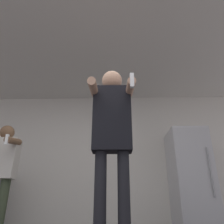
# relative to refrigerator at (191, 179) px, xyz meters

# --- Properties ---
(wall_back) EXTENTS (7.00, 0.06, 2.55)m
(wall_back) POSITION_rel_refrigerator_xyz_m (-1.68, 0.39, 0.45)
(wall_back) COLOR silver
(wall_back) RESTS_ON ground_plane
(ceiling_slab) EXTENTS (7.00, 3.32, 0.05)m
(ceiling_slab) POSITION_rel_refrigerator_xyz_m (-1.68, -1.04, 1.75)
(ceiling_slab) COLOR silver
(ceiling_slab) RESTS_ON wall_back
(refrigerator) EXTENTS (0.61, 0.76, 1.65)m
(refrigerator) POSITION_rel_refrigerator_xyz_m (0.00, 0.00, 0.00)
(refrigerator) COLOR silver
(refrigerator) RESTS_ON ground_plane
(person_woman_foreground) EXTENTS (0.45, 0.51, 1.79)m
(person_woman_foreground) POSITION_rel_refrigerator_xyz_m (-1.28, -1.77, 0.28)
(person_woman_foreground) COLOR black
(person_woman_foreground) RESTS_ON ground_plane
(person_man_side) EXTENTS (0.50, 0.49, 1.55)m
(person_man_side) POSITION_rel_refrigerator_xyz_m (-2.88, -0.73, 0.09)
(person_man_side) COLOR #38422D
(person_man_side) RESTS_ON ground_plane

